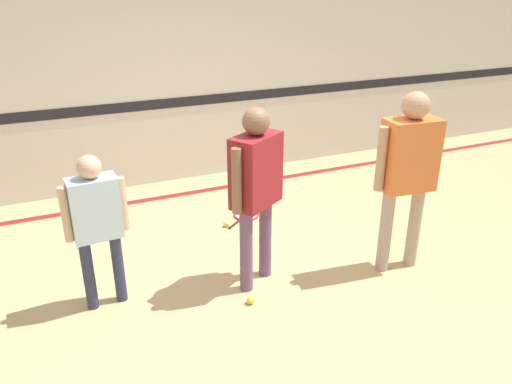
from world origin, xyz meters
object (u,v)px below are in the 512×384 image
Objects in this scene: tennis_ball_near_instructor at (251,300)px; tennis_ball_by_spare_racket at (226,224)px; person_instructor at (256,180)px; person_student_right at (408,164)px; person_student_left at (96,216)px; racket_spare_on_floor at (245,216)px.

tennis_ball_near_instructor is 1.40m from tennis_ball_by_spare_racket.
person_instructor is 0.96× the size of person_student_right.
person_instructor is 1.21× the size of person_student_left.
racket_spare_on_floor is (-0.88, 1.52, -0.99)m from person_student_right.
tennis_ball_by_spare_racket is at bearing -43.96° from person_student_right.
tennis_ball_near_instructor is at bearing -102.33° from tennis_ball_by_spare_racket.
tennis_ball_by_spare_racket is (0.12, 1.08, -0.93)m from person_instructor.
tennis_ball_by_spare_racket is (-0.28, -0.15, 0.02)m from racket_spare_on_floor.
tennis_ball_near_instructor and tennis_ball_by_spare_racket have the same top height.
tennis_ball_near_instructor reaches higher than racket_spare_on_floor.
person_student_right is at bearing -49.83° from tennis_ball_by_spare_racket.
person_student_left reaches higher than racket_spare_on_floor.
person_instructor reaches higher than tennis_ball_by_spare_racket.
person_student_right is at bearing -44.27° from person_instructor.
tennis_ball_by_spare_racket is (1.37, 0.89, -0.76)m from person_student_left.
tennis_ball_near_instructor is (-0.17, -0.29, -0.93)m from person_instructor.
person_student_right is 24.61× the size of tennis_ball_by_spare_racket.
person_instructor is at bearing -6.99° from person_student_right.
person_student_right reaches higher than person_instructor.
person_student_left is 2.60× the size of racket_spare_on_floor.
person_instructor is 3.14× the size of racket_spare_on_floor.
tennis_ball_near_instructor is at bearing -28.10° from person_student_left.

